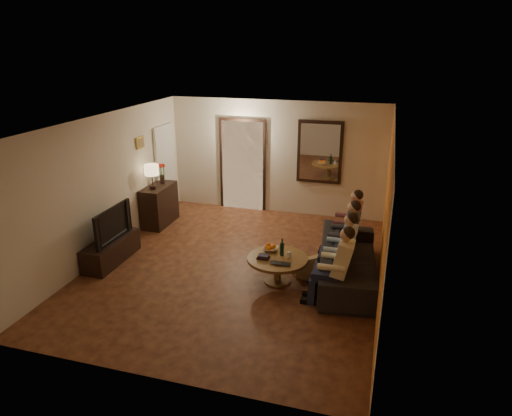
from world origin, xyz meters
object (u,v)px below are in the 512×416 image
(person_d, at_px, (349,226))
(dog, at_px, (312,264))
(tv_stand, at_px, (111,250))
(bowl, at_px, (270,249))
(table_lamp, at_px, (152,177))
(person_c, at_px, (346,238))
(person_b, at_px, (342,253))
(wine_bottle, at_px, (282,247))
(laptop, at_px, (280,265))
(coffee_table, at_px, (277,270))
(dresser, at_px, (159,205))
(sofa, at_px, (349,259))
(tv, at_px, (108,224))
(person_a, at_px, (338,270))

(person_d, xyz_separation_m, dog, (-0.49, -1.12, -0.32))
(tv_stand, bearing_deg, bowl, 6.35)
(table_lamp, xyz_separation_m, person_c, (4.13, -0.84, -0.54))
(person_b, xyz_separation_m, bowl, (-1.21, 0.06, -0.12))
(bowl, bearing_deg, person_b, -3.05)
(person_c, xyz_separation_m, wine_bottle, (-0.98, -0.66, 0.01))
(person_d, distance_m, laptop, 1.89)
(table_lamp, relative_size, person_c, 0.45)
(coffee_table, relative_size, laptop, 3.06)
(bowl, xyz_separation_m, wine_bottle, (0.23, -0.12, 0.12))
(person_b, bearing_deg, coffee_table, -171.40)
(dresser, distance_m, laptop, 3.82)
(person_b, xyz_separation_m, coffee_table, (-1.03, -0.16, -0.38))
(dresser, xyz_separation_m, table_lamp, (0.00, -0.22, 0.71))
(coffee_table, bearing_deg, person_c, 36.28)
(table_lamp, bearing_deg, person_b, -19.18)
(sofa, distance_m, wine_bottle, 1.16)
(wine_bottle, bearing_deg, tv, -176.28)
(tv, distance_m, sofa, 4.28)
(table_lamp, relative_size, person_a, 0.45)
(dresser, height_order, wine_bottle, dresser)
(sofa, distance_m, coffee_table, 1.22)
(dresser, distance_m, person_c, 4.26)
(dog, distance_m, laptop, 0.71)
(tv_stand, xyz_separation_m, person_a, (4.13, -0.34, 0.38))
(person_a, xyz_separation_m, wine_bottle, (-0.98, 0.54, 0.01))
(tv_stand, distance_m, dog, 3.65)
(person_b, distance_m, laptop, 1.04)
(person_d, distance_m, dog, 1.26)
(tv_stand, relative_size, person_c, 1.08)
(person_b, height_order, person_c, same)
(tv_stand, bearing_deg, person_a, -4.71)
(laptop, bearing_deg, tv, 177.42)
(table_lamp, distance_m, coffee_table, 3.60)
(person_b, distance_m, dog, 0.59)
(tv, bearing_deg, person_c, -78.22)
(person_c, distance_m, coffee_table, 1.33)
(person_d, bearing_deg, person_c, -90.00)
(coffee_table, distance_m, wine_bottle, 0.40)
(person_a, bearing_deg, tv_stand, 175.29)
(tv_stand, relative_size, coffee_table, 1.29)
(dresser, relative_size, person_b, 0.82)
(dresser, relative_size, person_c, 0.82)
(sofa, relative_size, person_c, 2.00)
(person_a, relative_size, bowl, 4.63)
(tv, bearing_deg, dresser, 0.00)
(tv, xyz_separation_m, wine_bottle, (3.15, 0.20, -0.14))
(tv_stand, xyz_separation_m, dog, (3.64, 0.34, 0.06))
(dog, height_order, bowl, dog)
(dresser, distance_m, tv_stand, 1.93)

